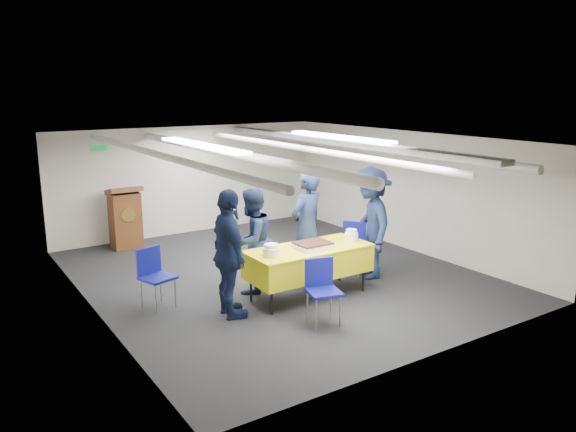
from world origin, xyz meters
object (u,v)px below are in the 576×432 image
Objects in this scene: chair_near at (322,284)px; chair_right at (353,242)px; serving_table at (309,261)px; chair_left at (154,271)px; podium at (125,217)px; sailor_b at (252,241)px; sheet_cake at (313,245)px; sailor_c at (229,254)px; sailor_a at (307,227)px; sailor_d at (370,223)px.

chair_right is at bearing 39.34° from chair_near.
serving_table is 2.20× the size of chair_left.
podium is 1.44× the size of chair_near.
sailor_b reaches higher than podium.
sailor_c reaches higher than sheet_cake.
sailor_d is at bearing 145.34° from sailor_a.
serving_table is 1.17× the size of sailor_b.
podium is at bearing 10.91° from sailor_c.
podium is 0.77× the size of sailor_b.
podium is 0.68× the size of sailor_d.
sailor_b is (1.49, -0.24, 0.28)m from chair_left.
chair_left is at bearing -23.58° from sailor_a.
sailor_d is (3.46, -0.72, 0.39)m from chair_left.
sailor_c reaches higher than chair_right.
serving_table is 0.26m from sheet_cake.
sailor_b is (0.87, -3.50, 0.20)m from podium.
chair_left is at bearing -78.43° from sailor_d.
chair_near is (-0.43, -0.81, -0.28)m from sheet_cake.
serving_table is 2.20× the size of chair_right.
serving_table is 1.53× the size of podium.
chair_near is 2.08m from sailor_d.
sailor_c is (-2.63, -0.55, 0.37)m from chair_right.
podium reaches higher than serving_table.
sailor_a is 1.00× the size of sailor_d.
chair_near is at bearing -36.20° from sailor_d.
sailor_b is at bearing -76.02° from podium.
sailor_a is (1.82, -3.62, 0.31)m from podium.
sailor_b is 2.04m from sailor_d.
sailor_a is at bearing 178.70° from chair_right.
podium is at bearing 102.19° from chair_near.
chair_near reaches higher than sheet_cake.
chair_right is 2.71m from sailor_c.
sailor_b reaches higher than chair_near.
chair_near is 1.56m from sailor_b.
sailor_a reaches higher than chair_left.
sailor_a reaches higher than serving_table.
sailor_c is at bearing -62.35° from sailor_d.
serving_table is 3.54× the size of sheet_cake.
serving_table is 0.95m from chair_near.
chair_near and chair_right have the same top height.
chair_left is (-3.38, 0.38, 0.00)m from chair_right.
sailor_d reaches higher than chair_near.
sailor_d is (1.03, -0.36, 0.00)m from sailor_a.
chair_right is 0.53m from sailor_d.
chair_left is 0.48× the size of sailor_c.
sailor_d is at bearing 9.92° from sheet_cake.
sailor_c reaches higher than chair_near.
sailor_d is at bearing -54.40° from podium.
chair_left is 1.25m from sailor_c.
sailor_b reaches higher than sheet_cake.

